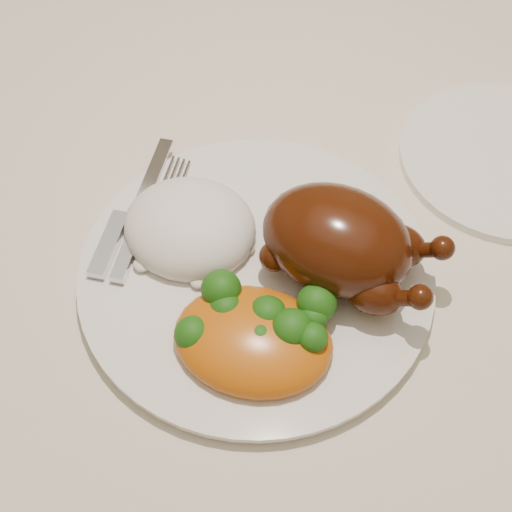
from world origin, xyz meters
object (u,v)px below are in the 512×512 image
at_px(side_plate, 506,158).
at_px(roast_chicken, 341,242).
at_px(dinner_plate, 256,273).
at_px(dining_table, 318,195).

bearing_deg(side_plate, roast_chicken, -120.56).
relative_size(dinner_plate, side_plate, 1.45).
relative_size(dinner_plate, roast_chicken, 1.88).
xyz_separation_m(dining_table, side_plate, (0.18, 0.03, 0.11)).
bearing_deg(dinner_plate, side_plate, 50.74).
distance_m(side_plate, roast_chicken, 0.24).
distance_m(dining_table, dinner_plate, 0.23).
bearing_deg(dining_table, roast_chicken, -68.89).
bearing_deg(dining_table, side_plate, 8.49).
bearing_deg(roast_chicken, dining_table, 116.75).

